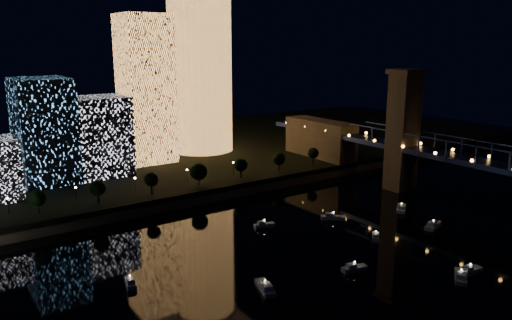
{
  "coord_description": "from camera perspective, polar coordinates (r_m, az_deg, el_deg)",
  "views": [
    {
      "loc": [
        -100.39,
        -81.55,
        59.99
      ],
      "look_at": [
        -5.28,
        55.0,
        20.98
      ],
      "focal_mm": 35.0,
      "sensor_mm": 36.0,
      "label": 1
    }
  ],
  "objects": [
    {
      "name": "street_lamps",
      "position": [
        194.48,
        -13.65,
        -2.38
      ],
      "size": [
        132.7,
        0.7,
        5.65
      ],
      "color": "black",
      "rests_on": "far_bank"
    },
    {
      "name": "seawall",
      "position": [
        200.62,
        -3.18,
        -3.78
      ],
      "size": [
        420.0,
        6.0,
        3.0
      ],
      "primitive_type": "cube",
      "color": "#6B5E4C",
      "rests_on": "ground"
    },
    {
      "name": "tower_cylindrical",
      "position": [
        260.23,
        -6.38,
        10.3
      ],
      "size": [
        34.0,
        34.0,
        84.22
      ],
      "color": "#FFA751",
      "rests_on": "far_bank"
    },
    {
      "name": "midrise_blocks",
      "position": [
        214.61,
        -24.13,
        1.79
      ],
      "size": [
        86.62,
        37.9,
        41.82
      ],
      "color": "silver",
      "rests_on": "far_bank"
    },
    {
      "name": "motorboats",
      "position": [
        145.8,
        11.43,
        -11.03
      ],
      "size": [
        110.33,
        72.31,
        2.78
      ],
      "color": "silver",
      "rests_on": "ground"
    },
    {
      "name": "ground",
      "position": [
        142.57,
        14.87,
        -12.16
      ],
      "size": [
        520.0,
        520.0,
        0.0
      ],
      "primitive_type": "plane",
      "color": "black",
      "rests_on": "ground"
    },
    {
      "name": "truss_bridge",
      "position": [
        191.15,
        27.08,
        -1.51
      ],
      "size": [
        13.0,
        266.0,
        50.0
      ],
      "color": "navy",
      "rests_on": "ground"
    },
    {
      "name": "esplanade_trees",
      "position": [
        187.96,
        -13.61,
        -2.46
      ],
      "size": [
        165.94,
        6.87,
        8.93
      ],
      "color": "black",
      "rests_on": "far_bank"
    },
    {
      "name": "tower_rectangular",
      "position": [
        239.84,
        -12.5,
        7.88
      ],
      "size": [
        21.41,
        21.41,
        68.12
      ],
      "primitive_type": "cube",
      "color": "#FFA751",
      "rests_on": "far_bank"
    },
    {
      "name": "far_bank",
      "position": [
        267.82,
        -12.0,
        0.51
      ],
      "size": [
        420.0,
        160.0,
        5.0
      ],
      "primitive_type": "cube",
      "color": "black",
      "rests_on": "ground"
    }
  ]
}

